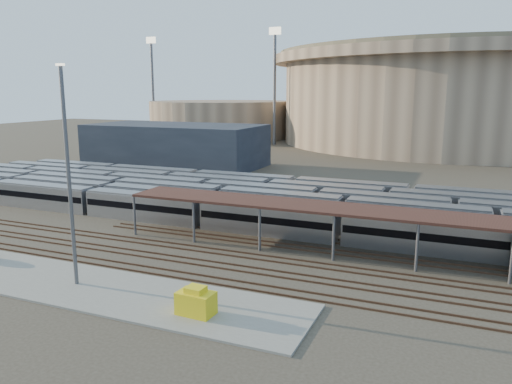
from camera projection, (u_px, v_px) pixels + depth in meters
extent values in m
plane|color=#383026|center=(185.00, 245.00, 59.44)|extent=(420.00, 420.00, 0.00)
cube|color=gray|center=(59.00, 281.00, 47.74)|extent=(50.00, 9.00, 0.20)
cube|color=#ACABB0|center=(203.00, 214.00, 67.03)|extent=(112.00, 2.90, 3.60)
cube|color=#ACABB0|center=(215.00, 207.00, 70.95)|extent=(112.00, 2.90, 3.60)
cube|color=#ACABB0|center=(221.00, 200.00, 75.19)|extent=(112.00, 2.90, 3.60)
cube|color=#ACABB0|center=(205.00, 193.00, 80.82)|extent=(112.00, 2.90, 3.60)
cube|color=#ACABB0|center=(269.00, 192.00, 81.09)|extent=(112.00, 2.90, 3.60)
cube|color=#ACABB0|center=(295.00, 189.00, 83.71)|extent=(112.00, 2.90, 3.60)
cylinder|color=#56565B|center=(135.00, 216.00, 63.13)|extent=(0.30, 0.30, 5.00)
cylinder|color=#56565B|center=(159.00, 207.00, 68.02)|extent=(0.30, 0.30, 5.00)
cylinder|color=#56565B|center=(194.00, 222.00, 59.90)|extent=(0.30, 0.30, 5.00)
cylinder|color=#56565B|center=(214.00, 212.00, 64.78)|extent=(0.30, 0.30, 5.00)
cylinder|color=#56565B|center=(260.00, 230.00, 56.66)|extent=(0.30, 0.30, 5.00)
cylinder|color=#56565B|center=(276.00, 219.00, 61.54)|extent=(0.30, 0.30, 5.00)
cylinder|color=#56565B|center=(334.00, 238.00, 53.42)|extent=(0.30, 0.30, 5.00)
cylinder|color=#56565B|center=(345.00, 226.00, 58.30)|extent=(0.30, 0.30, 5.00)
cylinder|color=#56565B|center=(417.00, 248.00, 50.18)|extent=(0.30, 0.30, 5.00)
cylinder|color=#56565B|center=(422.00, 234.00, 55.06)|extent=(0.30, 0.30, 5.00)
cylinder|color=#56565B|center=(512.00, 259.00, 46.94)|extent=(0.30, 0.30, 5.00)
cylinder|color=#56565B|center=(508.00, 243.00, 51.82)|extent=(0.30, 0.30, 5.00)
cube|color=#321B14|center=(379.00, 212.00, 53.71)|extent=(60.00, 6.00, 0.30)
cube|color=#4C3323|center=(177.00, 248.00, 57.84)|extent=(170.00, 0.12, 0.18)
cube|color=#4C3323|center=(184.00, 245.00, 59.19)|extent=(170.00, 0.12, 0.18)
cube|color=#4C3323|center=(157.00, 259.00, 54.22)|extent=(170.00, 0.12, 0.18)
cube|color=#4C3323|center=(165.00, 255.00, 55.57)|extent=(170.00, 0.12, 0.18)
cube|color=#4C3323|center=(135.00, 271.00, 50.60)|extent=(170.00, 0.12, 0.18)
cube|color=#4C3323|center=(144.00, 266.00, 51.96)|extent=(170.00, 0.12, 0.18)
cylinder|color=#9E856B|center=(452.00, 102.00, 173.77)|extent=(116.00, 116.00, 28.00)
cylinder|color=#9E856B|center=(456.00, 57.00, 170.68)|extent=(124.00, 124.00, 3.00)
cylinder|color=brown|center=(456.00, 50.00, 170.23)|extent=(120.00, 120.00, 1.50)
cylinder|color=#9E856B|center=(221.00, 119.00, 198.25)|extent=(56.00, 56.00, 14.00)
cube|color=#1E232D|center=(176.00, 145.00, 121.39)|extent=(42.00, 20.00, 10.00)
cylinder|color=#56565B|center=(275.00, 91.00, 166.63)|extent=(1.00, 1.00, 36.00)
cube|color=#FFF2CC|center=(275.00, 31.00, 162.80)|extent=(4.00, 0.60, 2.40)
cylinder|color=#56565B|center=(153.00, 91.00, 196.46)|extent=(1.00, 1.00, 36.00)
cube|color=#FFF2CC|center=(151.00, 40.00, 192.63)|extent=(4.00, 0.60, 2.40)
cylinder|color=#56565B|center=(363.00, 91.00, 204.28)|extent=(1.00, 1.00, 36.00)
cube|color=#FFF2CC|center=(365.00, 42.00, 200.45)|extent=(4.00, 0.60, 2.40)
cylinder|color=#56565B|center=(69.00, 179.00, 44.98)|extent=(0.36, 0.36, 19.93)
cube|color=#FFF2CC|center=(60.00, 65.00, 42.97)|extent=(0.81, 0.32, 0.20)
cube|color=yellow|center=(196.00, 303.00, 40.38)|extent=(3.09, 2.02, 1.87)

